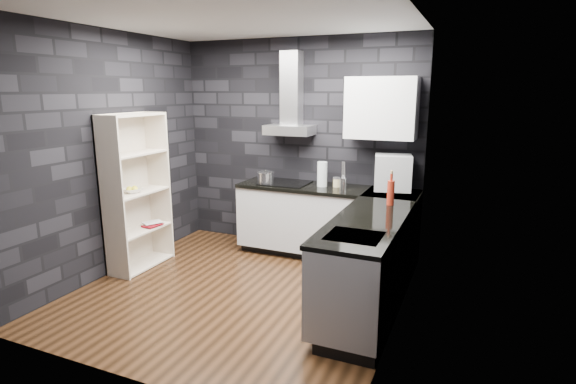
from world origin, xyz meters
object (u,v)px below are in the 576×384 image
Objects in this scene: bookshelf at (137,192)px; fruit_bowl at (133,190)px; storage_jar at (336,183)px; appliance_garage at (393,173)px; glass_vase at (322,174)px; pot at (266,178)px; red_bottle at (391,193)px; utensil_crock at (343,183)px.

fruit_bowl is (0.00, -0.06, 0.04)m from bookshelf.
appliance_garage is (0.67, 0.00, 0.17)m from storage_jar.
glass_vase is 0.20m from storage_jar.
red_bottle is (1.65, -0.47, 0.05)m from pot.
bookshelf reaches higher than fruit_bowl.
glass_vase is at bearing 170.51° from appliance_garage.
fruit_bowl is at bearing -149.70° from utensil_crock.
storage_jar is 0.09m from utensil_crock.
storage_jar is (0.88, 0.16, -0.02)m from pot.
storage_jar is at bearing 168.06° from appliance_garage.
storage_jar is at bearing 31.84° from fruit_bowl.
appliance_garage is 0.64m from red_bottle.
pot is 1.59m from fruit_bowl.
fruit_bowl is (-2.12, -1.24, -0.02)m from utensil_crock.
storage_jar is at bearing 140.91° from red_bottle.
appliance_garage reaches higher than storage_jar.
appliance_garage is (1.55, 0.16, 0.15)m from pot.
glass_vase is 0.74× the size of appliance_garage.
glass_vase is 2.22m from fruit_bowl.
pot is at bearing 173.75° from appliance_garage.
glass_vase is at bearing 147.98° from red_bottle.
storage_jar is at bearing 166.30° from utensil_crock.
appliance_garage is 0.23× the size of bookshelf.
utensil_crock is 0.56× the size of fruit_bowl.
utensil_crock is at bearing 30.30° from fruit_bowl.
fruit_bowl is at bearing -167.22° from red_bottle.
bookshelf is at bearing -149.43° from storage_jar.
glass_vase is 2.95× the size of storage_jar.
appliance_garage reaches higher than pot.
pot is at bearing -172.00° from utensil_crock.
storage_jar is 0.06× the size of bookshelf.
bookshelf is at bearing -168.41° from red_bottle.
red_bottle reaches higher than pot.
utensil_crock reaches higher than storage_jar.
glass_vase reaches higher than pot.
pot is 0.98× the size of fruit_bowl.
storage_jar is at bearing 46.20° from bookshelf.
pot reaches higher than fruit_bowl.
utensil_crock is at bearing 170.25° from appliance_garage.
appliance_garage is at bearing 98.88° from red_bottle.
pot is at bearing -169.82° from storage_jar.
glass_vase is at bearing 47.66° from bookshelf.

